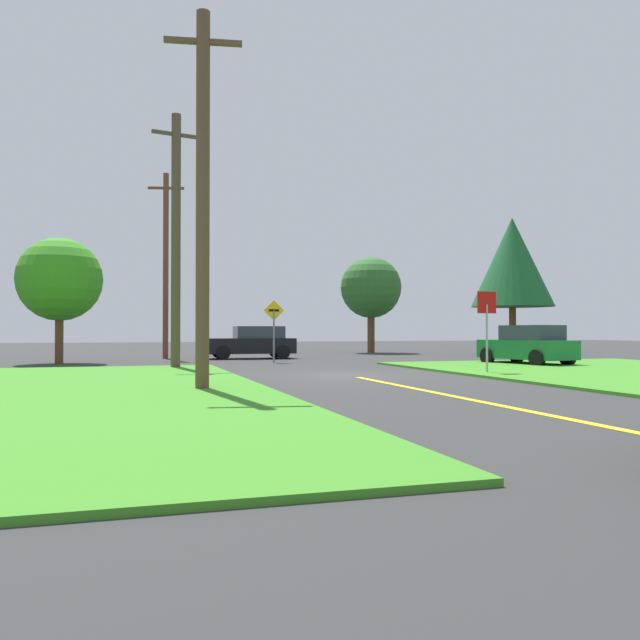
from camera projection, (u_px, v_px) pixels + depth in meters
The scene contains 12 objects.
ground_plane at pixel (347, 375), 20.18m from camera, with size 120.00×120.00×0.00m, color #2F2F2F.
lane_stripe_center at pixel (484, 402), 12.53m from camera, with size 0.20×14.00×0.01m, color yellow.
stop_sign at pixel (487, 317), 20.58m from camera, with size 0.70×0.09×2.66m.
car_on_crossroad at pixel (528, 345), 26.07m from camera, with size 2.53×4.21×1.62m.
car_approaching_junction at pixel (253, 342), 32.21m from camera, with size 4.36×2.05×1.62m.
utility_pole_near at pixel (203, 196), 14.91m from camera, with size 1.80×0.41×8.84m.
utility_pole_mid at pixel (176, 239), 23.60m from camera, with size 1.79×0.45×9.38m.
utility_pole_far at pixel (166, 263), 32.32m from camera, with size 1.78×0.51×9.33m.
direction_sign at pixel (274, 324), 28.36m from camera, with size 0.90×0.14×2.75m.
oak_tree_left at pixel (60, 280), 27.53m from camera, with size 3.57×3.57×5.38m.
pine_tree_center at pixel (512, 262), 35.79m from camera, with size 4.53×4.53×7.71m.
oak_tree_right at pixel (371, 288), 40.76m from camera, with size 3.86×3.86×6.06m.
Camera 1 is at (-6.75, -19.06, 1.41)m, focal length 36.13 mm.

